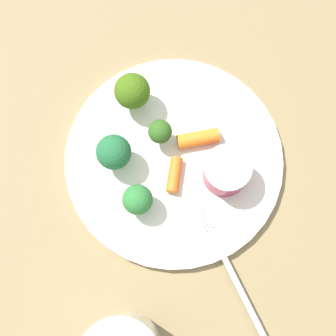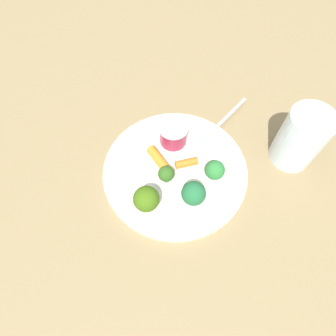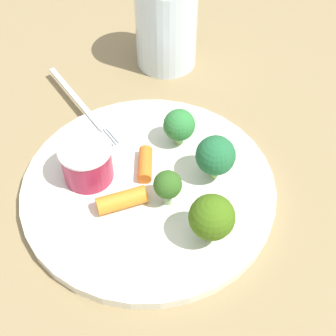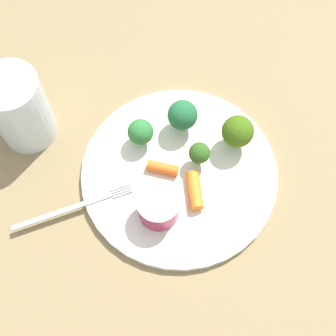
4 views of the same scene
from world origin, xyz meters
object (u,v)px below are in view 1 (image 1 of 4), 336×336
Objects in this scene: fork at (229,268)px; sauce_cup at (226,172)px; carrot_stick_1 at (198,139)px; plate at (174,160)px; carrot_stick_0 at (174,175)px; broccoli_floret_3 at (132,91)px; broccoli_floret_1 at (140,202)px; broccoli_floret_2 at (114,152)px; broccoli_floret_0 at (160,132)px.

sauce_cup is at bearing -142.05° from fork.
carrot_stick_1 is 0.34× the size of fork.
carrot_stick_0 reaches higher than plate.
broccoli_floret_3 is at bearing -109.13° from plate.
sauce_cup is 1.24× the size of broccoli_floret_1.
broccoli_floret_2 is at bearing -62.26° from sauce_cup.
sauce_cup is at bearing 71.60° from carrot_stick_1.
carrot_stick_0 reaches higher than fork.
broccoli_floret_1 is (0.09, -0.06, 0.00)m from sauce_cup.
broccoli_floret_1 is at bearing -33.30° from sauce_cup.
broccoli_floret_2 is 0.08m from broccoli_floret_3.
broccoli_floret_2 is at bearing -39.72° from carrot_stick_1.
sauce_cup reaches higher than carrot_stick_1.
broccoli_floret_1 is 0.84× the size of broccoli_floret_2.
fork reaches higher than plate.
broccoli_floret_2 is 0.19m from fork.
broccoli_floret_1 is 0.11m from carrot_stick_1.
broccoli_floret_2 reaches higher than broccoli_floret_0.
broccoli_floret_3 reaches higher than plate.
broccoli_floret_1 is at bearing 41.32° from broccoli_floret_3.
broccoli_floret_0 is at bearing 70.99° from broccoli_floret_3.
plate is 1.80× the size of fork.
broccoli_floret_0 is at bearing -109.39° from plate.
fork is at bearing 62.22° from plate.
carrot_stick_1 is (-0.08, 0.07, -0.02)m from broccoli_floret_2.
broccoli_floret_0 is 0.18m from fork.
broccoli_floret_1 reaches higher than plate.
carrot_stick_0 is at bearing 64.19° from broccoli_floret_3.
broccoli_floret_0 is at bearing -123.76° from carrot_stick_0.
sauce_cup is 0.15m from broccoli_floret_3.
broccoli_floret_3 reaches higher than sauce_cup.
broccoli_floret_3 is (-0.01, -0.15, 0.01)m from sauce_cup.
plate is at bearing -177.10° from broccoli_floret_1.
broccoli_floret_1 is 0.06m from carrot_stick_0.
broccoli_floret_0 reaches higher than carrot_stick_0.
broccoli_floret_3 reaches higher than broccoli_floret_2.
sauce_cup is 1.30× the size of carrot_stick_0.
carrot_stick_0 is at bearing 110.01° from broccoli_floret_2.
fork is (0.07, 0.13, 0.01)m from plate.
broccoli_floret_0 reaches higher than carrot_stick_1.
broccoli_floret_1 reaches higher than fork.
carrot_stick_1 is at bearing 123.64° from broccoli_floret_0.
sauce_cup is (-0.02, 0.06, 0.03)m from plate.
carrot_stick_0 is at bearing -113.39° from fork.
fork is (-0.00, 0.13, -0.02)m from broccoli_floret_1.
broccoli_floret_3 is (-0.07, -0.03, 0.00)m from broccoli_floret_2.
carrot_stick_1 is at bearing -131.03° from fork.
broccoli_floret_0 is at bearing 153.08° from broccoli_floret_2.
broccoli_floret_3 is 1.10× the size of carrot_stick_1.
broccoli_floret_2 is 1.04× the size of carrot_stick_1.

